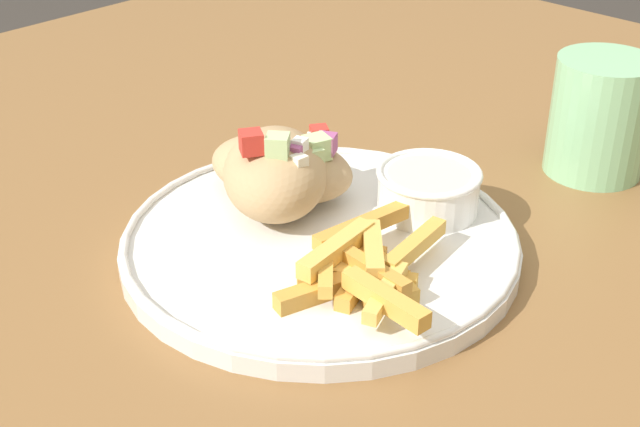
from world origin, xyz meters
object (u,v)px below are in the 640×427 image
at_px(plate, 320,242).
at_px(pita_sandwich_near, 275,173).
at_px(pita_sandwich_far, 283,167).
at_px(sauce_ramekin, 428,188).
at_px(water_glass, 599,122).
at_px(fries_pile, 364,268).

xyz_separation_m(plate, pita_sandwich_near, (-0.05, 0.01, 0.04)).
relative_size(pita_sandwich_near, pita_sandwich_far, 0.99).
height_order(sauce_ramekin, water_glass, water_glass).
bearing_deg(water_glass, pita_sandwich_far, -121.88).
bearing_deg(pita_sandwich_far, water_glass, 41.22).
distance_m(pita_sandwich_near, fries_pile, 0.12).
relative_size(fries_pile, sauce_ramekin, 1.76).
bearing_deg(sauce_ramekin, pita_sandwich_near, -136.85).
bearing_deg(pita_sandwich_near, fries_pile, 29.81).
bearing_deg(fries_pile, plate, 160.92).
bearing_deg(water_glass, sauce_ramekin, -104.63).
xyz_separation_m(fries_pile, sauce_ramekin, (-0.03, 0.11, 0.01)).
distance_m(pita_sandwich_far, fries_pile, 0.14).
distance_m(plate, sauce_ramekin, 0.10).
xyz_separation_m(fries_pile, water_glass, (0.02, 0.29, 0.02)).
height_order(pita_sandwich_far, sauce_ramekin, pita_sandwich_far).
distance_m(pita_sandwich_far, sauce_ramekin, 0.12).
relative_size(plate, sauce_ramekin, 3.62).
bearing_deg(fries_pile, sauce_ramekin, 105.47).
relative_size(plate, water_glass, 2.88).
bearing_deg(fries_pile, pita_sandwich_near, 166.32).
xyz_separation_m(sauce_ramekin, water_glass, (0.05, 0.18, 0.01)).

